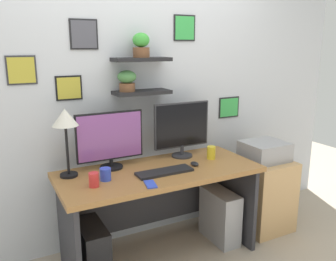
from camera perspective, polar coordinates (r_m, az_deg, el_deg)
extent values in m
plane|color=tan|center=(3.11, -1.28, -19.41)|extent=(8.00, 8.00, 0.00)
cube|color=silver|center=(3.03, -5.14, 7.04)|extent=(4.40, 0.04, 2.70)
cube|color=black|center=(2.92, -4.22, 6.15)|extent=(0.47, 0.20, 0.03)
cube|color=black|center=(2.90, -4.31, 11.36)|extent=(0.47, 0.20, 0.03)
cylinder|color=brown|center=(2.90, -4.33, 12.44)|extent=(0.13, 0.13, 0.08)
ellipsoid|color=green|center=(2.89, -4.37, 14.35)|extent=(0.13, 0.13, 0.11)
cylinder|color=brown|center=(2.87, -6.60, 6.94)|extent=(0.13, 0.13, 0.07)
ellipsoid|color=#467F43|center=(2.86, -6.64, 8.61)|extent=(0.15, 0.15, 0.10)
cube|color=#2D2D33|center=(2.77, -22.55, 8.96)|extent=(0.21, 0.02, 0.21)
cube|color=gold|center=(2.76, -22.53, 8.95)|extent=(0.18, 0.00, 0.18)
cube|color=black|center=(2.83, -15.69, 6.62)|extent=(0.20, 0.02, 0.19)
cube|color=gold|center=(2.83, -15.66, 6.60)|extent=(0.18, 0.00, 0.16)
cube|color=black|center=(3.52, 9.75, 3.71)|extent=(0.23, 0.02, 0.20)
cube|color=green|center=(3.51, 9.84, 3.68)|extent=(0.21, 0.00, 0.18)
cube|color=black|center=(2.85, -13.43, 14.85)|extent=(0.21, 0.02, 0.23)
cube|color=#4C4C56|center=(2.84, -13.38, 14.85)|extent=(0.19, 0.00, 0.20)
cube|color=black|center=(3.19, 2.64, 16.17)|extent=(0.21, 0.02, 0.22)
cube|color=green|center=(3.18, 2.73, 16.18)|extent=(0.19, 0.00, 0.19)
cube|color=#9E6B38|center=(2.78, -1.36, -6.70)|extent=(1.57, 0.68, 0.04)
cube|color=#2D2D33|center=(2.73, -15.71, -16.34)|extent=(0.04, 0.62, 0.71)
cube|color=#2D2D33|center=(3.28, 10.33, -10.69)|extent=(0.04, 0.62, 0.71)
cube|color=#2D2D33|center=(3.16, -3.77, -10.78)|extent=(1.37, 0.02, 0.50)
cylinder|color=black|center=(2.84, -9.10, -5.82)|extent=(0.18, 0.18, 0.02)
cylinder|color=black|center=(2.83, -9.13, -5.05)|extent=(0.03, 0.03, 0.06)
cube|color=black|center=(2.78, -9.36, -0.89)|extent=(0.53, 0.02, 0.38)
cube|color=#8C4C99|center=(2.76, -9.27, -0.95)|extent=(0.51, 0.00, 0.35)
cylinder|color=#2D2D33|center=(3.09, 2.26, -4.04)|extent=(0.18, 0.18, 0.02)
cylinder|color=#2D2D33|center=(3.07, 2.27, -3.17)|extent=(0.03, 0.03, 0.08)
cube|color=#2D2D33|center=(3.02, 2.21, 0.92)|extent=(0.51, 0.02, 0.39)
cube|color=black|center=(3.01, 2.34, 0.87)|extent=(0.49, 0.00, 0.36)
cube|color=black|center=(2.69, -0.62, -6.67)|extent=(0.44, 0.14, 0.02)
ellipsoid|color=black|center=(2.86, 4.31, -5.37)|extent=(0.06, 0.09, 0.03)
cylinder|color=black|center=(2.73, -15.67, -6.91)|extent=(0.13, 0.13, 0.02)
cylinder|color=black|center=(2.67, -15.93, -3.06)|extent=(0.02, 0.02, 0.36)
cone|color=silver|center=(2.62, -16.28, 2.05)|extent=(0.19, 0.19, 0.12)
cube|color=blue|center=(2.48, -2.84, -8.64)|extent=(0.10, 0.15, 0.01)
cylinder|color=blue|center=(2.59, -10.05, -6.95)|extent=(0.08, 0.08, 0.09)
cylinder|color=red|center=(2.49, -11.86, -7.77)|extent=(0.07, 0.07, 0.10)
cylinder|color=yellow|center=(3.03, 6.97, -3.55)|extent=(0.07, 0.07, 0.11)
cube|color=tan|center=(3.50, 14.87, -9.77)|extent=(0.44, 0.50, 0.66)
cube|color=#9E9EA3|center=(3.36, 15.31, -3.23)|extent=(0.38, 0.34, 0.17)
cube|color=black|center=(2.82, -12.08, -18.51)|extent=(0.18, 0.40, 0.42)
cube|color=#99999E|center=(3.24, 8.35, -13.43)|extent=(0.18, 0.40, 0.46)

